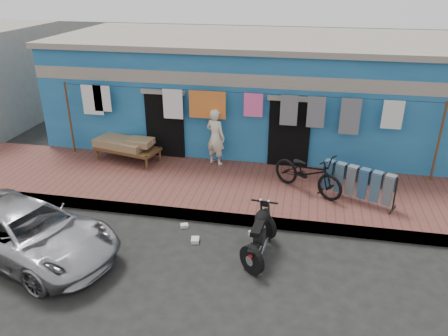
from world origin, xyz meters
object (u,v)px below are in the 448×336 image
(car, at_px, (27,231))
(charpoy, at_px, (128,149))
(bicycle, at_px, (308,168))
(jeans_rack, at_px, (358,184))
(motorcycle, at_px, (259,233))
(seated_person, at_px, (215,137))

(car, distance_m, charpoy, 4.37)
(bicycle, bearing_deg, charpoy, 112.48)
(bicycle, distance_m, jeans_rack, 1.19)
(motorcycle, xyz_separation_m, charpoy, (-4.17, 3.47, 0.07))
(car, height_order, charpoy, car)
(seated_person, bearing_deg, motorcycle, 137.63)
(seated_person, height_order, bicycle, seated_person)
(charpoy, bearing_deg, bicycle, -10.98)
(charpoy, bearing_deg, car, -93.57)
(car, bearing_deg, charpoy, 13.09)
(charpoy, height_order, jeans_rack, jeans_rack)
(bicycle, bearing_deg, jeans_rack, -68.57)
(bicycle, xyz_separation_m, jeans_rack, (1.15, -0.24, -0.18))
(charpoy, distance_m, jeans_rack, 6.31)
(car, xyz_separation_m, charpoy, (0.27, 4.36, 0.02))
(seated_person, bearing_deg, jeans_rack, -178.16)
(motorcycle, distance_m, jeans_rack, 3.02)
(bicycle, bearing_deg, seated_person, 98.25)
(car, relative_size, jeans_rack, 2.17)
(motorcycle, bearing_deg, jeans_rack, 53.54)
(motorcycle, relative_size, jeans_rack, 0.88)
(motorcycle, height_order, jeans_rack, jeans_rack)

